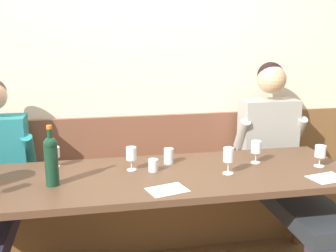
{
  "coord_description": "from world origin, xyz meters",
  "views": [
    {
      "loc": [
        -0.37,
        -2.11,
        1.6
      ],
      "look_at": [
        0.13,
        0.46,
        0.98
      ],
      "focal_mm": 43.89,
      "sensor_mm": 36.0,
      "label": 1
    }
  ],
  "objects_px": {
    "wine_bottle_amber_mid": "(51,159)",
    "wine_glass_center_rear": "(54,153)",
    "wine_glass_mid_left": "(256,148)",
    "water_tumbler_right": "(153,165)",
    "wall_bench": "(143,203)",
    "wine_glass_left_end": "(131,155)",
    "water_tumbler_left": "(169,156)",
    "wine_glass_right_end": "(320,152)",
    "person_right_seat": "(285,162)",
    "dining_table": "(156,187)",
    "wine_glass_near_bucket": "(229,156)"
  },
  "relations": [
    {
      "from": "dining_table",
      "to": "wine_glass_left_end",
      "type": "xyz_separation_m",
      "value": [
        -0.14,
        0.11,
        0.18
      ]
    },
    {
      "from": "wall_bench",
      "to": "wine_glass_near_bucket",
      "type": "distance_m",
      "value": 1.01
    },
    {
      "from": "wine_glass_center_rear",
      "to": "wine_glass_right_end",
      "type": "bearing_deg",
      "value": -10.6
    },
    {
      "from": "dining_table",
      "to": "wine_glass_left_end",
      "type": "height_order",
      "value": "wine_glass_left_end"
    },
    {
      "from": "wine_glass_mid_left",
      "to": "water_tumbler_left",
      "type": "xyz_separation_m",
      "value": [
        -0.56,
        0.1,
        -0.05
      ]
    },
    {
      "from": "wine_glass_mid_left",
      "to": "wine_glass_near_bucket",
      "type": "distance_m",
      "value": 0.29
    },
    {
      "from": "wine_glass_mid_left",
      "to": "water_tumbler_left",
      "type": "height_order",
      "value": "wine_glass_mid_left"
    },
    {
      "from": "water_tumbler_right",
      "to": "wine_bottle_amber_mid",
      "type": "bearing_deg",
      "value": -168.62
    },
    {
      "from": "wine_bottle_amber_mid",
      "to": "wine_glass_near_bucket",
      "type": "xyz_separation_m",
      "value": [
        1.03,
        -0.01,
        -0.04
      ]
    },
    {
      "from": "wine_glass_center_rear",
      "to": "wine_glass_near_bucket",
      "type": "xyz_separation_m",
      "value": [
        1.04,
        -0.33,
        0.02
      ]
    },
    {
      "from": "wine_glass_mid_left",
      "to": "wine_glass_left_end",
      "type": "height_order",
      "value": "same"
    },
    {
      "from": "person_right_seat",
      "to": "wine_glass_left_end",
      "type": "height_order",
      "value": "person_right_seat"
    },
    {
      "from": "wine_glass_mid_left",
      "to": "water_tumbler_right",
      "type": "height_order",
      "value": "wine_glass_mid_left"
    },
    {
      "from": "dining_table",
      "to": "wine_bottle_amber_mid",
      "type": "bearing_deg",
      "value": -174.63
    },
    {
      "from": "wall_bench",
      "to": "wine_glass_near_bucket",
      "type": "bearing_deg",
      "value": -58.35
    },
    {
      "from": "water_tumbler_left",
      "to": "person_right_seat",
      "type": "bearing_deg",
      "value": 7.67
    },
    {
      "from": "water_tumbler_left",
      "to": "wine_glass_left_end",
      "type": "bearing_deg",
      "value": -160.97
    },
    {
      "from": "wine_bottle_amber_mid",
      "to": "wine_glass_mid_left",
      "type": "relative_size",
      "value": 2.33
    },
    {
      "from": "wine_glass_mid_left",
      "to": "wine_glass_near_bucket",
      "type": "relative_size",
      "value": 0.91
    },
    {
      "from": "wall_bench",
      "to": "wine_glass_mid_left",
      "type": "distance_m",
      "value": 1.03
    },
    {
      "from": "wine_glass_center_rear",
      "to": "water_tumbler_left",
      "type": "distance_m",
      "value": 0.73
    },
    {
      "from": "wine_glass_near_bucket",
      "to": "wine_glass_right_end",
      "type": "distance_m",
      "value": 0.62
    },
    {
      "from": "wine_glass_near_bucket",
      "to": "wine_glass_right_end",
      "type": "bearing_deg",
      "value": 1.74
    },
    {
      "from": "wine_bottle_amber_mid",
      "to": "wine_glass_right_end",
      "type": "height_order",
      "value": "wine_bottle_amber_mid"
    },
    {
      "from": "dining_table",
      "to": "water_tumbler_left",
      "type": "distance_m",
      "value": 0.26
    },
    {
      "from": "wall_bench",
      "to": "wine_glass_right_end",
      "type": "height_order",
      "value": "wall_bench"
    },
    {
      "from": "person_right_seat",
      "to": "wine_glass_left_end",
      "type": "xyz_separation_m",
      "value": [
        -1.13,
        -0.21,
        0.19
      ]
    },
    {
      "from": "wine_glass_right_end",
      "to": "wine_bottle_amber_mid",
      "type": "bearing_deg",
      "value": -179.67
    },
    {
      "from": "water_tumbler_right",
      "to": "water_tumbler_left",
      "type": "bearing_deg",
      "value": 47.32
    },
    {
      "from": "wine_glass_left_end",
      "to": "water_tumbler_right",
      "type": "xyz_separation_m",
      "value": [
        0.13,
        -0.05,
        -0.06
      ]
    },
    {
      "from": "wall_bench",
      "to": "wine_glass_center_rear",
      "type": "xyz_separation_m",
      "value": [
        -0.61,
        -0.37,
        0.55
      ]
    },
    {
      "from": "wine_glass_center_rear",
      "to": "wall_bench",
      "type": "bearing_deg",
      "value": 31.39
    },
    {
      "from": "wine_bottle_amber_mid",
      "to": "person_right_seat",
      "type": "bearing_deg",
      "value": 13.11
    },
    {
      "from": "dining_table",
      "to": "wine_glass_center_rear",
      "type": "bearing_deg",
      "value": 156.6
    },
    {
      "from": "wall_bench",
      "to": "wine_bottle_amber_mid",
      "type": "relative_size",
      "value": 7.88
    },
    {
      "from": "dining_table",
      "to": "water_tumbler_right",
      "type": "distance_m",
      "value": 0.13
    },
    {
      "from": "wine_glass_near_bucket",
      "to": "wine_glass_left_end",
      "type": "relative_size",
      "value": 1.1
    },
    {
      "from": "dining_table",
      "to": "wine_glass_center_rear",
      "type": "relative_size",
      "value": 18.5
    },
    {
      "from": "person_right_seat",
      "to": "wine_glass_left_end",
      "type": "bearing_deg",
      "value": -169.71
    },
    {
      "from": "wine_bottle_amber_mid",
      "to": "wine_glass_center_rear",
      "type": "xyz_separation_m",
      "value": [
        -0.01,
        0.32,
        -0.06
      ]
    },
    {
      "from": "wine_glass_right_end",
      "to": "wine_glass_center_rear",
      "type": "bearing_deg",
      "value": 169.4
    },
    {
      "from": "dining_table",
      "to": "person_right_seat",
      "type": "xyz_separation_m",
      "value": [
        1.0,
        0.32,
        -0.01
      ]
    },
    {
      "from": "person_right_seat",
      "to": "wine_glass_center_rear",
      "type": "height_order",
      "value": "person_right_seat"
    },
    {
      "from": "wine_bottle_amber_mid",
      "to": "wine_glass_center_rear",
      "type": "height_order",
      "value": "wine_bottle_amber_mid"
    },
    {
      "from": "wine_glass_mid_left",
      "to": "water_tumbler_left",
      "type": "distance_m",
      "value": 0.57
    },
    {
      "from": "wine_bottle_amber_mid",
      "to": "water_tumbler_left",
      "type": "relative_size",
      "value": 3.47
    },
    {
      "from": "wine_glass_near_bucket",
      "to": "wine_glass_center_rear",
      "type": "bearing_deg",
      "value": 162.45
    },
    {
      "from": "wall_bench",
      "to": "dining_table",
      "type": "relative_size",
      "value": 1.12
    },
    {
      "from": "dining_table",
      "to": "water_tumbler_right",
      "type": "height_order",
      "value": "water_tumbler_right"
    },
    {
      "from": "wine_glass_mid_left",
      "to": "dining_table",
      "type": "bearing_deg",
      "value": -171.83
    }
  ]
}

